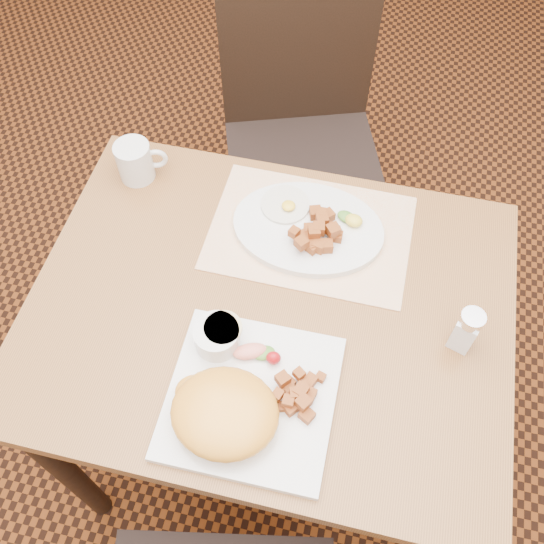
{
  "coord_description": "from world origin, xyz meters",
  "views": [
    {
      "loc": [
        0.13,
        -0.55,
        1.73
      ],
      "look_at": [
        -0.0,
        0.03,
        0.82
      ],
      "focal_mm": 40.0,
      "sensor_mm": 36.0,
      "label": 1
    }
  ],
  "objects": [
    {
      "name": "garnish_sq",
      "position": [
        0.01,
        -0.11,
        0.78
      ],
      "size": [
        0.09,
        0.05,
        0.03
      ],
      "color": "#387223",
      "rests_on": "plate_square"
    },
    {
      "name": "garnish_ov",
      "position": [
        0.12,
        0.21,
        0.78
      ],
      "size": [
        0.06,
        0.05,
        0.02
      ],
      "color": "#387223",
      "rests_on": "plate_oval"
    },
    {
      "name": "plate_square",
      "position": [
        0.01,
        -0.19,
        0.76
      ],
      "size": [
        0.28,
        0.28,
        0.02
      ],
      "primitive_type": "cube",
      "rotation": [
        0.0,
        0.0,
        0.01
      ],
      "color": "silver",
      "rests_on": "table"
    },
    {
      "name": "fried_egg",
      "position": [
        -0.02,
        0.22,
        0.77
      ],
      "size": [
        0.1,
        0.1,
        0.02
      ],
      "color": "white",
      "rests_on": "plate_oval"
    },
    {
      "name": "hollandaise_mound",
      "position": [
        -0.02,
        -0.24,
        0.8
      ],
      "size": [
        0.18,
        0.16,
        0.07
      ],
      "color": "#FAA830",
      "rests_on": "plate_square"
    },
    {
      "name": "table",
      "position": [
        0.0,
        0.0,
        0.64
      ],
      "size": [
        0.9,
        0.7,
        0.75
      ],
      "color": "brown",
      "rests_on": "ground"
    },
    {
      "name": "placemat",
      "position": [
        0.04,
        0.18,
        0.75
      ],
      "size": [
        0.4,
        0.28,
        0.0
      ],
      "primitive_type": "cube",
      "rotation": [
        0.0,
        0.0,
        -0.01
      ],
      "color": "white",
      "rests_on": "table"
    },
    {
      "name": "ground",
      "position": [
        0.0,
        0.0,
        0.0
      ],
      "size": [
        8.0,
        8.0,
        0.0
      ],
      "primitive_type": "plane",
      "color": "black",
      "rests_on": "ground"
    },
    {
      "name": "home_fries_ov",
      "position": [
        0.06,
        0.16,
        0.78
      ],
      "size": [
        0.1,
        0.12,
        0.04
      ],
      "color": "#A04D19",
      "rests_on": "plate_oval"
    },
    {
      "name": "home_fries_sq",
      "position": [
        0.09,
        -0.17,
        0.78
      ],
      "size": [
        0.08,
        0.1,
        0.04
      ],
      "color": "#A04D19",
      "rests_on": "plate_square"
    },
    {
      "name": "chair_far",
      "position": [
        -0.08,
        0.71,
        0.54
      ],
      "size": [
        0.54,
        0.55,
        0.97
      ],
      "rotation": [
        0.0,
        0.0,
        3.48
      ],
      "color": "black",
      "rests_on": "ground"
    },
    {
      "name": "coffee_mug",
      "position": [
        -0.35,
        0.25,
        0.79
      ],
      "size": [
        0.11,
        0.08,
        0.09
      ],
      "color": "silver",
      "rests_on": "table"
    },
    {
      "name": "salt_shaker",
      "position": [
        0.35,
        0.0,
        0.8
      ],
      "size": [
        0.05,
        0.05,
        0.1
      ],
      "color": "white",
      "rests_on": "table"
    },
    {
      "name": "ramekin",
      "position": [
        -0.07,
        -0.1,
        0.79
      ],
      "size": [
        0.08,
        0.08,
        0.04
      ],
      "color": "silver",
      "rests_on": "plate_square"
    },
    {
      "name": "plate_oval",
      "position": [
        0.04,
        0.18,
        0.76
      ],
      "size": [
        0.3,
        0.23,
        0.02
      ],
      "primitive_type": null,
      "rotation": [
        0.0,
        0.0,
        -0.0
      ],
      "color": "silver",
      "rests_on": "placemat"
    }
  ]
}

